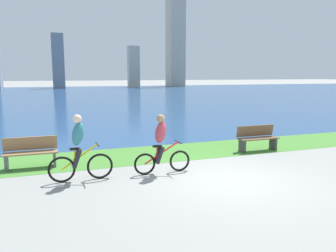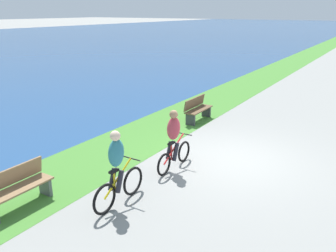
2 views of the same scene
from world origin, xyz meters
name	(u,v)px [view 2 (image 2 of 2)]	position (x,y,z in m)	size (l,w,h in m)	color
ground_plane	(235,160)	(0.00, 0.00, 0.00)	(300.00, 300.00, 0.00)	gray
grass_strip_bayside	(140,137)	(0.00, 3.41, 0.00)	(120.00, 2.51, 0.01)	#478433
cyclist_lead	(174,140)	(-1.45, 1.18, 0.83)	(1.62, 0.52, 1.64)	black
cyclist_trailing	(117,169)	(-3.62, 1.25, 0.84)	(1.63, 0.52, 1.72)	black
bench_near_path	(197,109)	(2.68, 2.65, 0.45)	(1.50, 0.47, 0.90)	brown
bench_far_along_path	(17,188)	(-4.86, 3.01, 0.45)	(1.50, 0.47, 0.90)	olive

